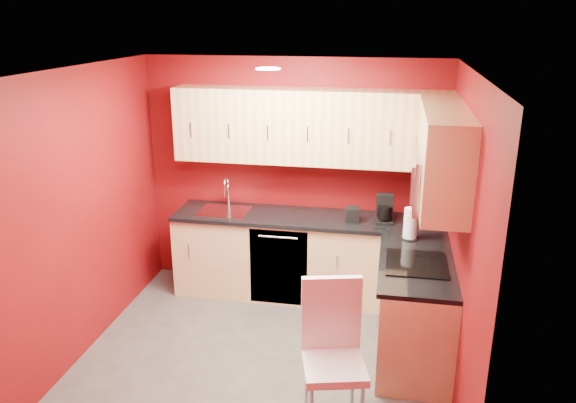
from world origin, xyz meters
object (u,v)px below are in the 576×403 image
(coffee_maker, at_px, (385,209))
(dining_chair, at_px, (334,358))
(microwave, at_px, (438,179))
(sink, at_px, (224,208))
(napkin_holder, at_px, (353,215))
(paper_towel, at_px, (410,224))

(coffee_maker, distance_m, dining_chair, 2.00)
(microwave, height_order, dining_chair, microwave)
(sink, bearing_deg, dining_chair, -54.39)
(microwave, bearing_deg, napkin_holder, 127.85)
(sink, height_order, coffee_maker, sink)
(napkin_holder, height_order, dining_chair, dining_chair)
(sink, relative_size, coffee_maker, 1.86)
(napkin_holder, bearing_deg, coffee_maker, 5.96)
(microwave, xyz_separation_m, paper_towel, (-0.16, 0.57, -0.60))
(microwave, relative_size, napkin_holder, 5.26)
(coffee_maker, xyz_separation_m, napkin_holder, (-0.32, -0.03, -0.07))
(microwave, bearing_deg, sink, 154.40)
(coffee_maker, height_order, dining_chair, coffee_maker)
(sink, distance_m, dining_chair, 2.44)
(coffee_maker, bearing_deg, dining_chair, -101.70)
(coffee_maker, bearing_deg, napkin_holder, -177.21)
(paper_towel, bearing_deg, coffee_maker, 122.05)
(microwave, bearing_deg, paper_towel, 105.74)
(sink, bearing_deg, microwave, -25.60)
(microwave, distance_m, dining_chair, 1.62)
(microwave, relative_size, dining_chair, 0.69)
(microwave, xyz_separation_m, dining_chair, (-0.69, -0.95, -1.11))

